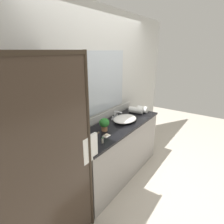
% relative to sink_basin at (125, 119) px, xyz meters
% --- Properties ---
extents(ground_plane, '(8.00, 8.00, 0.00)m').
position_rel_sink_basin_xyz_m(ground_plane, '(-0.19, 0.01, -0.94)').
color(ground_plane, beige).
extents(wall_back_with_mirror, '(4.40, 0.06, 2.60)m').
position_rel_sink_basin_xyz_m(wall_back_with_mirror, '(-0.19, 0.36, 0.36)').
color(wall_back_with_mirror, silver).
rests_on(wall_back_with_mirror, ground_plane).
extents(vanity_cabinet, '(1.80, 0.58, 0.90)m').
position_rel_sink_basin_xyz_m(vanity_cabinet, '(-0.19, 0.02, -0.49)').
color(vanity_cabinet, '#9E9993').
rests_on(vanity_cabinet, ground_plane).
extents(shower_enclosure, '(1.20, 0.59, 2.00)m').
position_rel_sink_basin_xyz_m(shower_enclosure, '(-1.47, -0.17, 0.09)').
color(shower_enclosure, '#2D2319').
rests_on(shower_enclosure, ground_plane).
extents(sink_basin, '(0.44, 0.34, 0.08)m').
position_rel_sink_basin_xyz_m(sink_basin, '(0.00, 0.00, 0.00)').
color(sink_basin, white).
rests_on(sink_basin, vanity_cabinet).
extents(faucet, '(0.17, 0.16, 0.14)m').
position_rel_sink_basin_xyz_m(faucet, '(0.00, 0.18, 0.01)').
color(faucet, silver).
rests_on(faucet, vanity_cabinet).
extents(potted_plant, '(0.14, 0.14, 0.19)m').
position_rel_sink_basin_xyz_m(potted_plant, '(-0.48, 0.05, 0.07)').
color(potted_plant, '#B77A51').
rests_on(potted_plant, vanity_cabinet).
extents(soap_dish, '(0.10, 0.07, 0.04)m').
position_rel_sink_basin_xyz_m(soap_dish, '(-0.61, -0.08, -0.03)').
color(soap_dish, silver).
rests_on(soap_dish, vanity_cabinet).
extents(amenity_bottle_conditioner, '(0.03, 0.03, 0.08)m').
position_rel_sink_basin_xyz_m(amenity_bottle_conditioner, '(-0.85, -0.05, -0.00)').
color(amenity_bottle_conditioner, white).
rests_on(amenity_bottle_conditioner, vanity_cabinet).
extents(amenity_bottle_shampoo, '(0.02, 0.02, 0.08)m').
position_rel_sink_basin_xyz_m(amenity_bottle_shampoo, '(-0.79, -0.16, -0.00)').
color(amenity_bottle_shampoo, silver).
rests_on(amenity_bottle_shampoo, vanity_cabinet).
extents(rolled_towel_near_edge, '(0.12, 0.18, 0.12)m').
position_rel_sink_basin_xyz_m(rolled_towel_near_edge, '(0.57, -0.03, 0.02)').
color(rolled_towel_near_edge, white).
rests_on(rolled_towel_near_edge, vanity_cabinet).
extents(rolled_towel_middle, '(0.16, 0.26, 0.11)m').
position_rel_sink_basin_xyz_m(rolled_towel_middle, '(0.46, 0.04, 0.02)').
color(rolled_towel_middle, white).
rests_on(rolled_towel_middle, vanity_cabinet).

